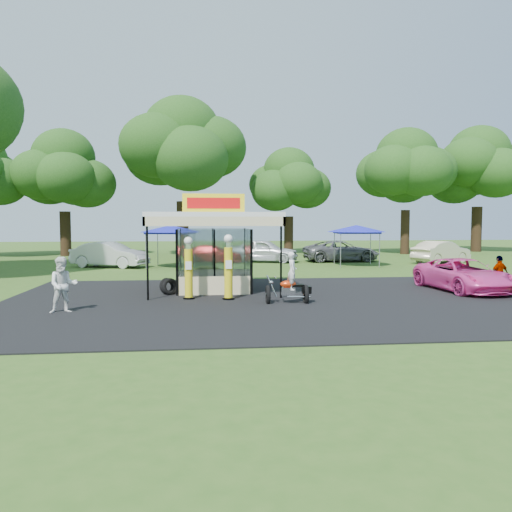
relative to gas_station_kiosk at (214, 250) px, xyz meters
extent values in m
plane|color=#30541A|center=(2.00, -4.99, -1.78)|extent=(120.00, 120.00, 0.00)
cube|color=black|center=(2.00, -2.99, -1.76)|extent=(20.00, 14.00, 0.04)
cube|color=white|center=(0.00, 0.01, -1.75)|extent=(3.00, 3.00, 0.06)
cube|color=white|center=(0.00, 0.01, 1.51)|extent=(5.40, 5.40, 0.18)
cube|color=yellow|center=(0.00, -0.49, 2.00)|extent=(2.60, 0.25, 0.80)
cube|color=red|center=(0.00, -0.62, 2.00)|extent=(2.21, 0.02, 0.45)
cylinder|color=black|center=(-2.55, -2.54, -0.18)|extent=(0.08, 0.08, 3.20)
cylinder|color=black|center=(2.55, -2.54, -0.18)|extent=(0.08, 0.08, 3.20)
cylinder|color=black|center=(-1.02, -2.38, -1.73)|extent=(0.45, 0.45, 0.10)
cylinder|color=yellow|center=(-1.02, -2.38, -0.75)|extent=(0.31, 0.31, 1.86)
cylinder|color=silver|center=(-1.02, -2.38, 0.28)|extent=(0.21, 0.21, 0.21)
sphere|color=white|center=(-1.02, -2.38, 0.49)|extent=(0.33, 0.33, 0.33)
cube|color=white|center=(-1.02, -2.57, -0.44)|extent=(0.23, 0.02, 0.31)
cylinder|color=black|center=(0.50, -2.68, -1.73)|extent=(0.47, 0.47, 0.11)
cylinder|color=yellow|center=(0.50, -2.68, -0.71)|extent=(0.32, 0.32, 1.93)
cylinder|color=silver|center=(0.50, -2.68, 0.36)|extent=(0.21, 0.21, 0.21)
sphere|color=white|center=(0.50, -2.68, 0.57)|extent=(0.34, 0.34, 0.34)
cube|color=white|center=(0.50, -2.87, -0.39)|extent=(0.24, 0.02, 0.32)
torus|color=black|center=(1.89, -3.68, -1.47)|extent=(0.19, 0.79, 0.78)
torus|color=black|center=(3.28, -3.76, -1.47)|extent=(0.19, 0.79, 0.78)
cube|color=silver|center=(2.63, -3.72, -1.32)|extent=(0.53, 0.29, 0.28)
ellipsoid|color=red|center=(2.63, -3.72, -1.06)|extent=(0.59, 0.33, 0.28)
cube|color=black|center=(2.96, -3.74, -1.11)|extent=(0.52, 0.27, 0.09)
cube|color=black|center=(3.31, -3.76, -1.27)|extent=(0.34, 0.33, 0.26)
cylinder|color=silver|center=(2.03, -3.68, -1.13)|extent=(0.41, 0.08, 0.83)
cylinder|color=silver|center=(2.17, -3.69, -0.81)|extent=(0.08, 0.56, 0.05)
sphere|color=silver|center=(2.01, -3.68, -0.99)|extent=(0.15, 0.15, 0.15)
imported|color=white|center=(2.77, -3.73, -0.57)|extent=(0.36, 0.53, 1.39)
torus|color=black|center=(-1.81, -1.14, -1.43)|extent=(0.77, 0.65, 0.73)
torus|color=black|center=(-1.93, -1.00, -1.43)|extent=(0.78, 0.71, 0.73)
imported|color=yellow|center=(0.00, 2.21, -1.30)|extent=(2.82, 1.13, 0.96)
imported|color=#F843A8|center=(10.70, -1.30, -1.08)|extent=(2.69, 5.22, 1.41)
imported|color=white|center=(-5.04, -4.78, -0.85)|extent=(1.07, 0.93, 1.86)
imported|color=gray|center=(11.99, -1.91, -0.99)|extent=(1.00, 0.62, 1.58)
imported|color=silver|center=(-6.54, 11.87, -0.95)|extent=(5.34, 3.48, 1.66)
imported|color=#AF0D10|center=(0.30, 14.92, -1.15)|extent=(4.68, 2.77, 1.27)
imported|color=silver|center=(4.03, 14.86, -0.92)|extent=(5.44, 3.62, 1.72)
imported|color=slate|center=(9.91, 14.87, -1.00)|extent=(5.73, 2.83, 1.56)
imported|color=beige|center=(16.74, 12.77, -0.98)|extent=(5.08, 3.74, 1.60)
cylinder|color=gray|center=(-3.80, 12.73, -0.68)|extent=(0.06, 0.06, 2.20)
cylinder|color=gray|center=(-1.25, 12.73, -0.68)|extent=(0.06, 0.06, 2.20)
cylinder|color=gray|center=(-3.80, 10.17, -0.68)|extent=(0.06, 0.06, 2.20)
cylinder|color=gray|center=(-1.25, 10.17, -0.68)|extent=(0.06, 0.06, 2.20)
cube|color=#1D22BD|center=(-2.53, 11.45, 0.48)|extent=(2.76, 2.76, 0.11)
cone|color=#1D22BD|center=(-2.53, 11.45, 0.76)|extent=(3.97, 3.97, 0.46)
cylinder|color=gray|center=(8.63, 12.49, -0.68)|extent=(0.05, 0.05, 2.20)
cylinder|color=gray|center=(11.18, 12.49, -0.68)|extent=(0.05, 0.05, 2.20)
cylinder|color=gray|center=(8.63, 9.95, -0.68)|extent=(0.05, 0.05, 2.20)
cylinder|color=gray|center=(11.18, 9.95, -0.68)|extent=(0.05, 0.05, 2.20)
cube|color=#1D22BD|center=(9.90, 11.22, 0.47)|extent=(2.74, 2.74, 0.11)
cone|color=#1D22BD|center=(9.90, 11.22, 0.75)|extent=(3.95, 3.95, 0.46)
cylinder|color=black|center=(-12.34, 23.41, 0.16)|extent=(0.92, 0.92, 3.88)
ellipsoid|color=#1C4614|center=(-12.34, 23.41, 5.09)|extent=(9.00, 9.00, 7.71)
cylinder|color=black|center=(-2.16, 22.37, 0.59)|extent=(1.02, 1.02, 4.75)
ellipsoid|color=#1C4614|center=(-2.16, 22.37, 6.77)|extent=(11.40, 11.40, 9.77)
cylinder|color=black|center=(7.63, 24.75, -0.04)|extent=(0.87, 0.87, 3.48)
ellipsoid|color=#1C4614|center=(7.63, 24.75, 4.40)|extent=(8.12, 8.12, 6.96)
cylinder|color=black|center=(18.13, 22.61, 0.24)|extent=(0.81, 0.81, 4.05)
ellipsoid|color=#1C4614|center=(18.13, 22.61, 5.42)|extent=(9.45, 9.45, 8.10)
cylinder|color=black|center=(26.73, 25.45, 0.45)|extent=(1.00, 1.00, 4.46)
ellipsoid|color=#1C4614|center=(26.73, 25.45, 6.04)|extent=(10.07, 10.07, 8.63)
camera|label=1|loc=(-0.50, -21.61, 1.24)|focal=35.00mm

